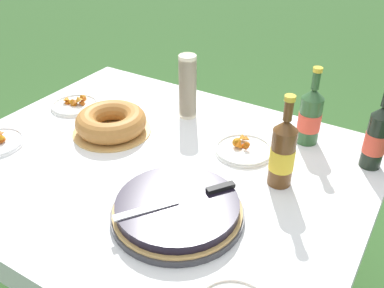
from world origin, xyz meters
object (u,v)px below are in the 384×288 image
Objects in this scene: snack_plate_left at (243,149)px; snack_plate_far at (75,104)px; cider_bottle_amber at (283,153)px; cup_stack at (188,87)px; serving_knife at (187,198)px; cider_bottle_green at (310,116)px; berry_tart at (177,209)px; bundt_cake at (111,122)px; juice_bottle_red at (377,137)px.

snack_plate_left is 0.78m from snack_plate_far.
cup_stack is at bearing 154.78° from cider_bottle_amber.
cider_bottle_amber reaches higher than snack_plate_far.
cider_bottle_amber is (0.18, 0.29, 0.06)m from serving_knife.
cider_bottle_green is at bearing 91.67° from cider_bottle_amber.
berry_tart is 1.23× the size of serving_knife.
bundt_cake is (-0.49, 0.28, 0.02)m from berry_tart.
bundt_cake is 0.96m from juice_bottle_red.
snack_plate_left is at bearing -144.45° from serving_knife.
berry_tart is 0.38m from cider_bottle_amber.
berry_tart is 1.33× the size of cider_bottle_green.
snack_plate_far is at bearing -175.46° from snack_plate_left.
bundt_cake is 1.51× the size of snack_plate_far.
serving_knife is 1.59× the size of snack_plate_far.
cider_bottle_green is 0.99m from snack_plate_far.
juice_bottle_red is (0.41, 0.55, 0.05)m from serving_knife.
bundt_cake is 1.14× the size of cup_stack.
berry_tart is 1.85× the size of snack_plate_left.
juice_bottle_red is 1.55× the size of snack_plate_far.
cup_stack is (-0.31, 0.55, 0.10)m from berry_tart.
snack_plate_left is (0.32, -0.13, -0.12)m from cup_stack.
cider_bottle_green is 0.30m from cider_bottle_amber.
cider_bottle_amber reaches higher than cider_bottle_green.
cider_bottle_amber is 0.97m from snack_plate_far.
bundt_cake is at bearing -81.67° from serving_knife.
berry_tart is 0.56m from bundt_cake.
bundt_cake reaches higher than serving_knife.
serving_knife is 1.05× the size of bundt_cake.
serving_knife is at bearing -121.60° from cider_bottle_amber.
snack_plate_far is (-0.46, -0.19, -0.12)m from cup_stack.
cider_bottle_green is at bearing 26.26° from bundt_cake.
juice_bottle_red reaches higher than serving_knife.
juice_bottle_red reaches higher than berry_tart.
snack_plate_far is at bearing 154.91° from berry_tart.
cup_stack is 0.85× the size of juice_bottle_red.
juice_bottle_red is (0.73, 0.02, -0.02)m from cup_stack.
bundt_cake is (-0.51, 0.25, -0.02)m from serving_knife.
serving_knife is at bearing -26.68° from bundt_cake.
snack_plate_far is at bearing -78.15° from serving_knife.
cider_bottle_amber is at bearing -132.06° from juice_bottle_red.
cider_bottle_amber is at bearing -88.33° from cider_bottle_green.
cider_bottle_green is at bearing 47.80° from snack_plate_left.
cider_bottle_amber reaches higher than bundt_cake.
snack_plate_left is (0.50, 0.14, -0.03)m from bundt_cake.
cider_bottle_green reaches higher than bundt_cake.
cider_bottle_green reaches higher than berry_tart.
juice_bottle_red is at bearing 1.73° from cup_stack.
berry_tart is at bearing -29.63° from bundt_cake.
cider_bottle_green is at bearing -161.01° from serving_knife.
cider_bottle_green is (0.49, 0.06, -0.02)m from cup_stack.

